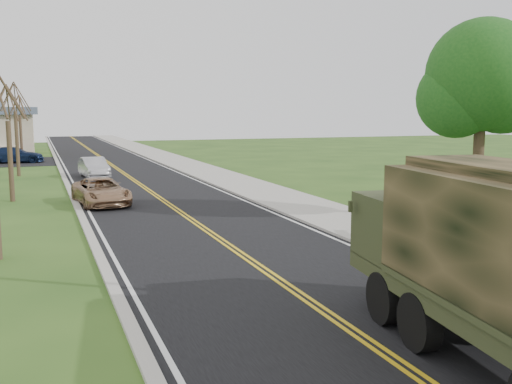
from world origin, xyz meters
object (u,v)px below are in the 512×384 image
military_truck (503,251)px  pickup_navy (502,218)px  suv_champagne (101,192)px  sedan_silver (94,168)px

military_truck → pickup_navy: 10.53m
pickup_navy → military_truck: bearing=150.2°
suv_champagne → sedan_silver: sedan_silver is taller
sedan_silver → pickup_navy: size_ratio=0.75×
military_truck → pickup_navy: size_ratio=1.32×
sedan_silver → pickup_navy: (11.19, -24.64, 0.12)m
suv_champagne → sedan_silver: bearing=79.6°
military_truck → pickup_navy: (7.34, 7.46, -1.22)m
military_truck → suv_champagne: (-4.62, 20.33, -1.39)m
sedan_silver → pickup_navy: pickup_navy is taller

